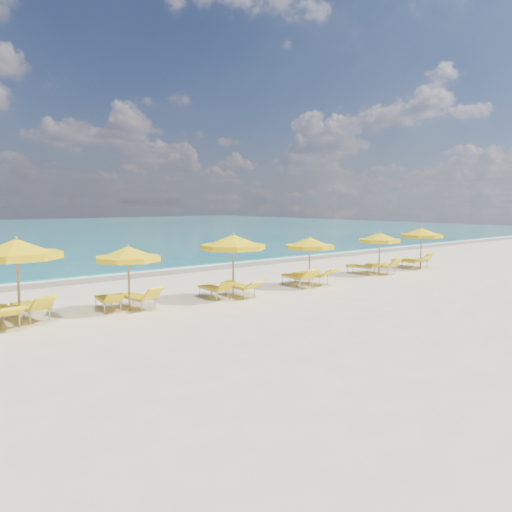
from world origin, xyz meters
TOP-DOWN VIEW (x-y plane):
  - ground_plane at (0.00, 0.00)m, footprint 120.00×120.00m
  - wet_sand_band at (0.00, 7.40)m, footprint 120.00×2.60m
  - foam_line at (0.00, 8.20)m, footprint 120.00×1.20m
  - whitecap_near at (-6.00, 17.00)m, footprint 14.00×0.36m
  - whitecap_far at (8.00, 24.00)m, footprint 18.00×0.30m
  - umbrella_2 at (-9.71, 0.27)m, footprint 3.18×3.18m
  - umbrella_3 at (-6.48, 0.02)m, footprint 2.15×2.15m
  - umbrella_4 at (-2.67, -0.46)m, footprint 2.89×2.89m
  - umbrella_5 at (1.38, -0.32)m, footprint 2.54×2.54m
  - umbrella_6 at (6.39, -0.08)m, footprint 2.51×2.51m
  - umbrella_7 at (9.82, -0.15)m, footprint 2.80×2.80m
  - lounger_2_left at (-10.15, 0.47)m, footprint 0.75×2.10m
  - lounger_2_right at (-9.29, 0.75)m, footprint 0.89×1.96m
  - lounger_3_left at (-6.97, 0.56)m, footprint 0.79×1.79m
  - lounger_3_right at (-6.10, 0.19)m, footprint 0.90×1.84m
  - lounger_4_left at (-3.16, 0.02)m, footprint 0.63×1.72m
  - lounger_4_right at (-2.17, -0.24)m, footprint 0.59×1.75m
  - lounger_5_left at (0.93, -0.11)m, footprint 0.94×2.01m
  - lounger_5_right at (1.93, 0.05)m, footprint 0.95×2.04m
  - lounger_6_left at (5.85, 0.52)m, footprint 0.90×1.93m
  - lounger_6_right at (6.82, 0.10)m, footprint 0.69×1.86m
  - lounger_7_left at (9.34, 0.35)m, footprint 0.73×2.01m
  - lounger_7_right at (10.25, 0.44)m, footprint 0.63×1.72m

SIDE VIEW (x-z plane):
  - ground_plane at x=0.00m, z-range 0.00..0.00m
  - wet_sand_band at x=0.00m, z-range -0.01..0.01m
  - foam_line at x=0.00m, z-range -0.01..0.01m
  - whitecap_near at x=-6.00m, z-range -0.03..0.03m
  - whitecap_far at x=8.00m, z-range -0.03..0.03m
  - lounger_3_left at x=-6.97m, z-range -0.15..0.57m
  - lounger_4_right at x=-2.17m, z-range -0.14..0.56m
  - lounger_4_left at x=-3.16m, z-range -0.18..0.61m
  - lounger_6_left at x=5.85m, z-range -0.12..0.55m
  - lounger_7_right at x=10.25m, z-range -0.21..0.65m
  - lounger_3_right at x=-6.10m, z-range -0.20..0.64m
  - lounger_7_left at x=9.34m, z-range -0.13..0.60m
  - lounger_6_right at x=6.82m, z-range -0.21..0.68m
  - lounger_5_right at x=1.93m, z-range -0.16..0.63m
  - lounger_2_right at x=-9.29m, z-range -0.20..0.67m
  - lounger_5_left at x=0.93m, z-range -0.20..0.68m
  - lounger_2_left at x=-10.15m, z-range -0.14..0.62m
  - umbrella_6 at x=6.39m, z-range 0.73..2.81m
  - umbrella_5 at x=1.38m, z-range 0.74..2.82m
  - umbrella_3 at x=-6.48m, z-range 0.75..2.89m
  - umbrella_7 at x=9.82m, z-range 0.77..2.96m
  - umbrella_4 at x=-2.67m, z-range 0.84..3.23m
  - umbrella_2 at x=-9.71m, z-range 0.89..3.41m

